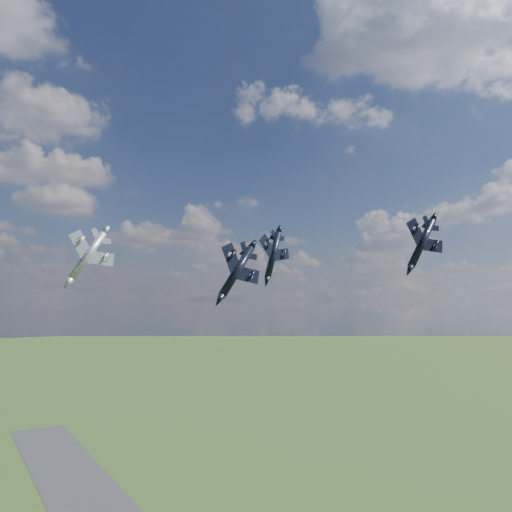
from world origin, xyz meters
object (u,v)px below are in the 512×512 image
jet_lead_navy (237,271)px  jet_high_navy (273,255)px  jet_left_silver (88,256)px  jet_right_navy (422,243)px

jet_lead_navy → jet_high_navy: (26.04, 27.89, 6.21)m
jet_high_navy → jet_left_silver: jet_high_navy is taller
jet_lead_navy → jet_left_silver: (-22.25, 11.17, 2.47)m
jet_lead_navy → jet_left_silver: jet_left_silver is taller
jet_right_navy → jet_high_navy: size_ratio=0.76×
jet_right_navy → jet_left_silver: bearing=153.7°
jet_right_navy → jet_lead_navy: bearing=148.0°
jet_high_navy → jet_left_silver: (-48.29, -16.72, -3.74)m
jet_lead_navy → jet_high_navy: 38.65m
jet_right_navy → jet_high_navy: bearing=94.6°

